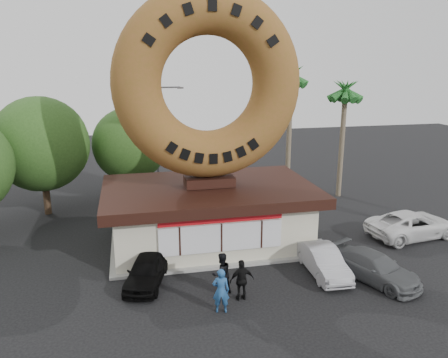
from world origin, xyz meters
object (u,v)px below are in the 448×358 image
car_black (147,271)px  car_white (412,224)px  car_grey (375,267)px  car_silver (323,261)px  street_lamp (159,135)px  person_right (242,280)px  person_center (221,274)px  person_left (221,291)px  donut_shop (210,213)px  giant_donut (208,84)px

car_black → car_white: 15.21m
car_grey → car_silver: bearing=127.2°
street_lamp → person_right: 16.66m
person_center → car_grey: bearing=158.2°
car_white → person_left: bearing=105.4°
car_black → car_grey: size_ratio=0.86×
car_silver → person_right: bearing=-160.2°
person_left → car_silver: person_left is taller
car_black → car_white: (15.05, 2.25, 0.10)m
person_left → person_right: size_ratio=1.04×
donut_shop → car_grey: bearing=-41.6°
donut_shop → person_left: 6.95m
car_black → car_silver: size_ratio=0.96×
person_center → car_silver: (5.06, 0.73, -0.29)m
donut_shop → car_silver: 6.64m
car_silver → car_white: (6.88, 3.08, 0.09)m
car_silver → car_grey: bearing=-26.9°
person_right → car_silver: bearing=-165.7°
donut_shop → street_lamp: size_ratio=1.40×
street_lamp → person_right: size_ratio=4.46×
person_center → giant_donut: bearing=-114.3°
car_black → car_white: bearing=24.7°
donut_shop → car_black: bearing=-133.0°
donut_shop → person_left: bearing=-97.0°
person_center → person_right: person_center is taller
giant_donut → person_center: (-0.52, -5.46, -7.67)m
car_black → car_grey: 10.36m
car_grey → person_left: bearing=163.8°
street_lamp → car_silver: street_lamp is taller
person_left → car_silver: bearing=-147.6°
person_left → street_lamp: bearing=-75.8°
person_left → car_white: size_ratio=0.35×
person_left → person_center: size_ratio=1.00×
person_left → car_grey: 7.48m
giant_donut → person_left: 10.32m
giant_donut → car_white: 13.97m
donut_shop → person_left: (-0.84, -6.85, -0.83)m
donut_shop → person_right: donut_shop is taller
giant_donut → street_lamp: bearing=100.5°
car_silver → car_white: car_white is taller
giant_donut → person_right: size_ratio=5.35×
person_right → car_black: 4.44m
car_grey → person_center: bearing=152.9°
car_white → person_center: bearing=100.1°
street_lamp → car_silver: 16.51m
person_right → car_grey: 6.36m
person_left → car_silver: 5.80m
car_white → car_silver: bearing=106.5°
car_silver → donut_shop: bearing=135.7°
car_silver → car_black: bearing=175.9°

